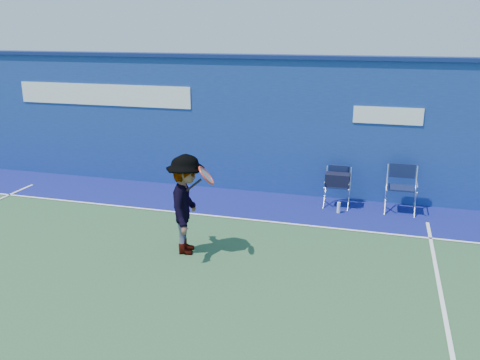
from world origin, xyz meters
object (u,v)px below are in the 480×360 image
(directors_chair_left, at_px, (337,190))
(tennis_player, at_px, (187,204))
(water_bottle, at_px, (339,208))
(directors_chair_right, at_px, (400,198))

(directors_chair_left, xyz_separation_m, tennis_player, (-2.20, -2.99, 0.48))
(water_bottle, height_order, tennis_player, tennis_player)
(directors_chair_left, bearing_deg, water_bottle, -78.72)
(directors_chair_left, xyz_separation_m, water_bottle, (0.08, -0.41, -0.24))
(directors_chair_right, distance_m, tennis_player, 4.62)
(directors_chair_right, xyz_separation_m, tennis_player, (-3.48, -2.99, 0.54))
(water_bottle, distance_m, tennis_player, 3.52)
(directors_chair_left, distance_m, tennis_player, 3.74)
(directors_chair_left, relative_size, water_bottle, 3.65)
(directors_chair_right, bearing_deg, tennis_player, -139.34)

